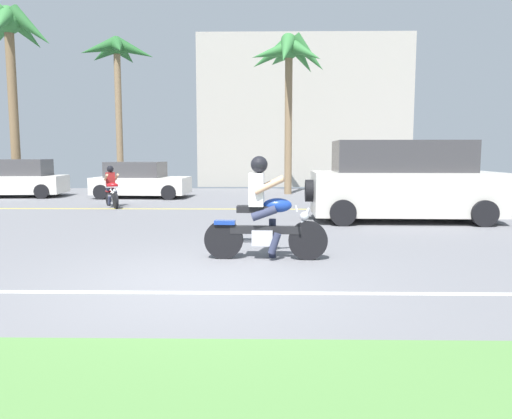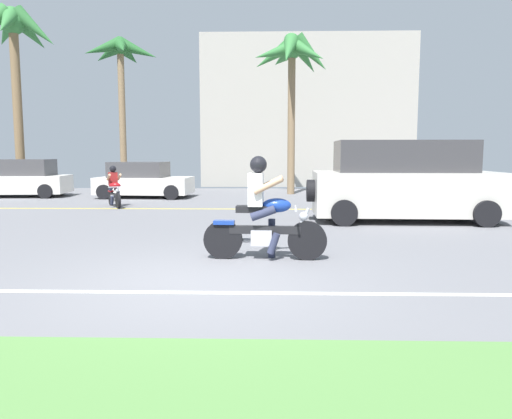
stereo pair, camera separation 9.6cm
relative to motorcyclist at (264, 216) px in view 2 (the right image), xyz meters
name	(u,v)px [view 2 (the right image)]	position (x,y,z in m)	size (l,w,h in m)	color
ground	(225,243)	(-0.78, 1.52, -0.74)	(56.00, 30.00, 0.04)	slate
lane_line_near	(200,292)	(-0.78, -2.00, -0.72)	(50.40, 0.12, 0.01)	silver
lane_line_far	(242,209)	(-0.78, 7.33, -0.72)	(50.40, 0.12, 0.01)	yellow
motorcyclist	(264,216)	(0.00, 0.00, 0.00)	(2.04, 0.67, 1.71)	black
suv_nearby	(404,183)	(3.55, 4.69, 0.28)	(4.89, 2.16, 2.07)	beige
parked_car_0	(18,179)	(-10.06, 11.52, -0.01)	(4.13, 2.16, 1.51)	white
parked_car_1	(143,181)	(-4.94, 11.36, -0.05)	(3.76, 2.21, 1.41)	white
palm_tree_0	(14,39)	(-11.18, 13.99, 6.01)	(3.80, 4.07, 8.20)	brown
palm_tree_1	(120,59)	(-6.67, 14.59, 5.28)	(3.47, 3.61, 6.98)	#846B4C
palm_tree_2	(292,60)	(1.01, 13.13, 4.91)	(3.44, 3.51, 6.75)	#846B4C
motorcyclist_distant	(114,189)	(-5.00, 7.87, -0.15)	(0.86, 1.44, 1.35)	black
building_far	(305,114)	(2.06, 19.52, 3.20)	(11.12, 4.00, 7.85)	#A8A399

